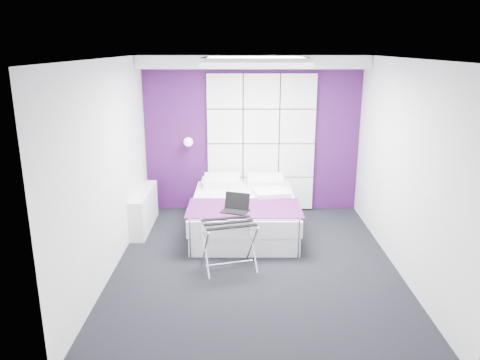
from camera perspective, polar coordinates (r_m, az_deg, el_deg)
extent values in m
plane|color=black|center=(6.17, 1.87, -10.33)|extent=(4.40, 4.40, 0.00)
plane|color=white|center=(5.53, 2.12, 14.59)|extent=(4.40, 4.40, 0.00)
plane|color=white|center=(7.86, 1.47, 5.49)|extent=(3.60, 0.00, 3.60)
plane|color=white|center=(5.93, -15.67, 1.39)|extent=(0.00, 4.40, 4.40)
plane|color=white|center=(6.05, 19.30, 1.35)|extent=(0.00, 4.40, 4.40)
cube|color=#3F114A|center=(7.85, 1.47, 5.48)|extent=(3.58, 0.02, 2.58)
cube|color=white|center=(7.48, 1.59, 14.21)|extent=(3.58, 0.50, 0.20)
sphere|color=white|center=(7.78, -6.28, 4.69)|extent=(0.15, 0.15, 0.15)
cube|color=white|center=(7.40, -11.64, -3.54)|extent=(0.22, 1.20, 0.60)
cube|color=white|center=(7.17, 0.48, -5.19)|extent=(1.50, 1.88, 0.28)
cube|color=white|center=(7.09, 0.48, -3.25)|extent=(1.54, 1.92, 0.23)
cube|color=#511650|center=(6.60, 0.52, -3.50)|extent=(1.60, 0.84, 0.03)
cube|color=white|center=(7.86, -3.01, -0.03)|extent=(0.46, 0.36, 0.05)
cube|color=black|center=(5.85, -1.36, -5.23)|extent=(0.63, 0.47, 0.01)
cube|color=black|center=(6.43, -0.62, -3.83)|extent=(0.35, 0.25, 0.02)
cube|color=black|center=(6.50, -0.61, -2.42)|extent=(0.35, 0.01, 0.24)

